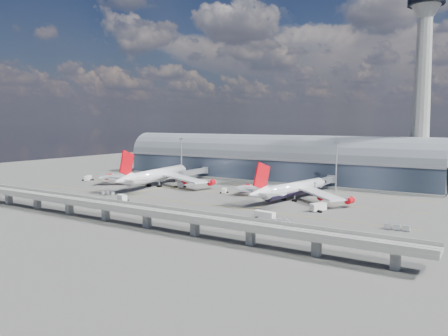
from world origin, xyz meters
The scene contains 20 objects.
ground centered at (0.00, 0.00, 0.00)m, with size 500.00×500.00×0.00m, color #474744.
taxi_lines centered at (0.00, 22.11, 0.01)m, with size 200.00×80.12×0.01m.
terminal centered at (0.00, 77.99, 11.34)m, with size 200.00×30.00×28.00m.
control_tower centered at (85.00, 83.00, 51.64)m, with size 19.00×19.00×103.00m.
guideway centered at (0.00, -55.00, 5.29)m, with size 220.00×8.50×7.20m.
floodlight_mast_left centered at (-50.00, 55.00, 13.63)m, with size 3.00×0.70×25.70m.
floodlight_mast_right centered at (50.00, 55.00, 13.63)m, with size 3.00×0.70×25.70m.
airliner_left centered at (-40.69, 19.28, 6.37)m, with size 69.35×72.99×22.30m.
airliner_right centered at (40.74, 19.60, 5.07)m, with size 58.62×61.34×19.53m.
jet_bridge_left centered at (-37.59, 53.12, 5.18)m, with size 4.40×28.00×7.25m.
jet_bridge_right centered at (44.53, 51.18, 5.18)m, with size 4.40×32.00×7.25m.
service_truck_0 centered at (-91.97, 15.88, 1.54)m, with size 5.54×7.43×2.98m.
service_truck_1 centered at (-22.41, -24.52, 1.58)m, with size 5.90×4.14×3.12m.
service_truck_2 centered at (48.21, -22.56, 1.57)m, with size 8.60×3.77×3.01m.
service_truck_3 centered at (59.90, 1.89, 1.70)m, with size 5.47×7.31×3.32m.
service_truck_4 centered at (4.10, 19.79, 1.25)m, with size 3.46×4.71×2.48m.
service_truck_5 centered at (-26.64, 23.19, 1.60)m, with size 6.47×6.20×3.13m.
cargo_train_0 centered at (-42.22, -14.69, 0.84)m, with size 7.17×4.36×1.61m.
cargo_train_1 centered at (56.29, -25.82, 0.79)m, with size 6.86×3.58×1.51m.
cargo_train_2 centered at (92.86, -14.07, 0.97)m, with size 8.40×2.02×1.87m.
Camera 1 is at (119.35, -164.27, 35.62)m, focal length 35.00 mm.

